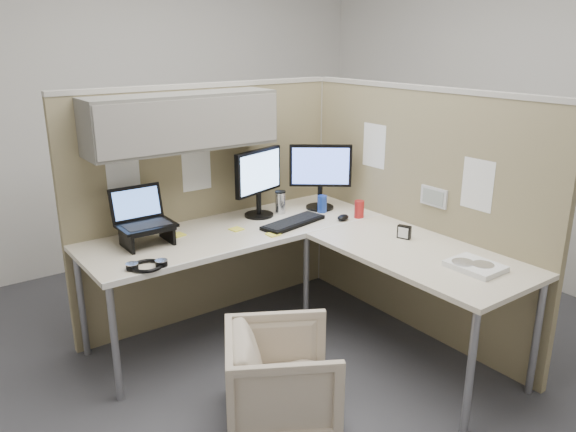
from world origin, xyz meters
TOP-DOWN VIEW (x-y plane):
  - ground at (0.00, 0.00)m, footprint 4.50×4.50m
  - partition_back at (-0.22, 0.83)m, footprint 2.00×0.36m
  - partition_right at (0.90, -0.07)m, footprint 0.07×2.03m
  - desk at (0.12, 0.13)m, footprint 2.00×1.98m
  - office_chair at (-0.43, -0.42)m, footprint 0.72×0.73m
  - monitor_left at (0.16, 0.67)m, footprint 0.43×0.20m
  - monitor_right at (0.62, 0.56)m, footprint 0.37×0.30m
  - laptop_station at (-0.69, 0.62)m, footprint 0.32×0.28m
  - keyboard at (0.24, 0.39)m, footprint 0.50×0.25m
  - mouse at (0.57, 0.26)m, footprint 0.12×0.10m
  - travel_mug at (0.32, 0.64)m, footprint 0.08×0.08m
  - soda_can_green at (0.70, 0.24)m, footprint 0.07×0.07m
  - soda_can_silver at (0.57, 0.49)m, footprint 0.07×0.07m
  - sticky_note_d at (-0.12, 0.51)m, footprint 0.09×0.09m
  - sticky_note_b at (0.02, 0.29)m, footprint 0.08×0.08m
  - sticky_note_c at (-0.47, 0.64)m, footprint 0.09×0.09m
  - headphones at (-0.83, 0.26)m, footprint 0.22×0.22m
  - paper_stack at (0.58, -0.79)m, footprint 0.22×0.28m
  - desk_clock at (0.63, -0.24)m, footprint 0.06×0.09m

SIDE VIEW (x-z plane):
  - ground at x=0.00m, z-range 0.00..0.00m
  - office_chair at x=-0.43m, z-range 0.00..0.56m
  - desk at x=0.12m, z-range 0.32..1.05m
  - sticky_note_d at x=-0.12m, z-range 0.73..0.74m
  - sticky_note_b at x=0.02m, z-range 0.73..0.74m
  - sticky_note_c at x=-0.47m, z-range 0.73..0.74m
  - keyboard at x=0.24m, z-range 0.73..0.75m
  - headphones at x=-0.83m, z-range 0.73..0.76m
  - paper_stack at x=0.58m, z-range 0.73..0.76m
  - mouse at x=0.57m, z-range 0.73..0.77m
  - desk_clock at x=0.63m, z-range 0.73..0.81m
  - soda_can_green at x=0.70m, z-range 0.73..0.85m
  - soda_can_silver at x=0.57m, z-range 0.73..0.85m
  - travel_mug at x=0.32m, z-range 0.73..0.89m
  - partition_right at x=0.90m, z-range 0.00..1.63m
  - laptop_station at x=-0.69m, z-range 0.69..1.03m
  - monitor_left at x=0.16m, z-range 0.77..1.24m
  - monitor_right at x=0.62m, z-range 0.77..1.24m
  - partition_back at x=-0.22m, z-range 0.28..1.91m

